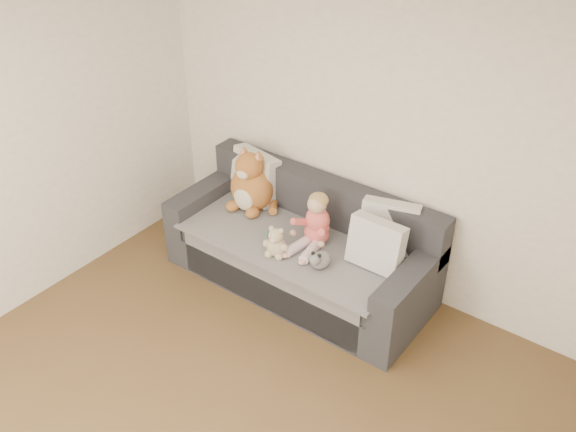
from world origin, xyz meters
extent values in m
plane|color=white|center=(0.00, 0.00, 2.60)|extent=(5.00, 5.00, 0.00)
plane|color=beige|center=(0.00, 2.50, 1.30)|extent=(4.50, 0.00, 4.50)
cube|color=#2D2E33|center=(-0.61, 2.02, 0.15)|extent=(2.20, 0.90, 0.30)
cube|color=#2D2E33|center=(-0.61, 1.99, 0.38)|extent=(1.90, 0.80, 0.15)
cube|color=#2D2E33|center=(-0.61, 2.37, 0.65)|extent=(2.20, 0.20, 0.40)
cube|color=#2D2E33|center=(-1.61, 2.02, 0.45)|extent=(0.20, 0.90, 0.30)
cube|color=#2D2E33|center=(0.39, 2.02, 0.45)|extent=(0.20, 0.90, 0.30)
cube|color=gray|center=(-0.61, 1.97, 0.46)|extent=(1.85, 0.88, 0.02)
cube|color=gray|center=(-0.61, 1.58, 0.23)|extent=(1.70, 0.02, 0.41)
cube|color=silver|center=(-1.28, 2.28, 0.69)|extent=(0.50, 0.29, 0.45)
cube|color=silver|center=(0.03, 2.31, 0.67)|extent=(0.48, 0.31, 0.42)
cube|color=silver|center=(0.07, 2.06, 0.67)|extent=(0.42, 0.19, 0.40)
ellipsoid|color=#EF5455|center=(-0.46, 2.05, 0.55)|extent=(0.21, 0.17, 0.17)
ellipsoid|color=#EF5455|center=(-0.46, 2.06, 0.68)|extent=(0.20, 0.17, 0.22)
ellipsoid|color=#DBAA8C|center=(-0.46, 2.04, 0.83)|extent=(0.15, 0.15, 0.15)
ellipsoid|color=tan|center=(-0.46, 2.06, 0.85)|extent=(0.16, 0.16, 0.12)
cylinder|color=#EF5455|center=(-0.56, 1.98, 0.66)|extent=(0.11, 0.21, 0.14)
cylinder|color=#EF5455|center=(-0.36, 1.99, 0.66)|extent=(0.12, 0.21, 0.14)
ellipsoid|color=#DBAA8C|center=(-0.59, 1.90, 0.58)|extent=(0.05, 0.05, 0.05)
ellipsoid|color=#DBAA8C|center=(-0.32, 1.91, 0.58)|extent=(0.05, 0.05, 0.05)
cylinder|color=#E5B2C6|center=(-0.51, 1.86, 0.51)|extent=(0.11, 0.27, 0.09)
cylinder|color=#E5B2C6|center=(-0.39, 1.87, 0.51)|extent=(0.13, 0.27, 0.09)
ellipsoid|color=#DBAA8C|center=(-0.52, 1.73, 0.50)|extent=(0.06, 0.08, 0.04)
ellipsoid|color=#DBAA8C|center=(-0.37, 1.74, 0.50)|extent=(0.06, 0.08, 0.04)
ellipsoid|color=#A55424|center=(-1.21, 2.15, 0.65)|extent=(0.38, 0.33, 0.40)
ellipsoid|color=beige|center=(-1.19, 2.02, 0.62)|extent=(0.20, 0.09, 0.22)
ellipsoid|color=#A55424|center=(-1.20, 2.12, 0.88)|extent=(0.23, 0.23, 0.23)
ellipsoid|color=beige|center=(-1.19, 2.02, 0.85)|extent=(0.11, 0.07, 0.08)
cone|color=#A55424|center=(-1.28, 2.16, 0.99)|extent=(0.10, 0.10, 0.08)
cone|color=pink|center=(-1.28, 2.14, 0.98)|extent=(0.06, 0.06, 0.05)
cone|color=#A55424|center=(-1.14, 2.17, 0.99)|extent=(0.10, 0.10, 0.08)
cone|color=pink|center=(-1.14, 2.16, 0.98)|extent=(0.06, 0.06, 0.05)
ellipsoid|color=#A55424|center=(-1.29, 1.99, 0.52)|extent=(0.11, 0.13, 0.09)
ellipsoid|color=#A55424|center=(-1.09, 2.01, 0.52)|extent=(0.11, 0.13, 0.09)
cylinder|color=#A55424|center=(-1.03, 2.22, 0.51)|extent=(0.21, 0.25, 0.09)
ellipsoid|color=tan|center=(-0.61, 1.72, 0.55)|extent=(0.16, 0.14, 0.16)
ellipsoid|color=tan|center=(-0.61, 1.71, 0.66)|extent=(0.11, 0.11, 0.11)
ellipsoid|color=tan|center=(-0.65, 1.71, 0.71)|extent=(0.04, 0.04, 0.04)
ellipsoid|color=tan|center=(-0.57, 1.73, 0.71)|extent=(0.04, 0.04, 0.04)
ellipsoid|color=beige|center=(-0.60, 1.67, 0.64)|extent=(0.04, 0.04, 0.04)
ellipsoid|color=tan|center=(-0.68, 1.68, 0.57)|extent=(0.06, 0.06, 0.06)
ellipsoid|color=tan|center=(-0.53, 1.72, 0.57)|extent=(0.06, 0.06, 0.06)
ellipsoid|color=tan|center=(-0.64, 1.66, 0.50)|extent=(0.06, 0.06, 0.06)
ellipsoid|color=tan|center=(-0.55, 1.68, 0.50)|extent=(0.06, 0.06, 0.06)
ellipsoid|color=white|center=(-0.25, 1.80, 0.53)|extent=(0.14, 0.18, 0.13)
ellipsoid|color=white|center=(-0.25, 1.71, 0.59)|extent=(0.08, 0.08, 0.08)
ellipsoid|color=black|center=(-0.28, 1.73, 0.63)|extent=(0.03, 0.03, 0.03)
ellipsoid|color=black|center=(-0.22, 1.73, 0.63)|extent=(0.03, 0.03, 0.03)
cylinder|color=#713693|center=(-0.76, 1.86, 0.52)|extent=(0.09, 0.09, 0.09)
cone|color=#41A961|center=(-0.76, 1.86, 0.58)|extent=(0.08, 0.08, 0.04)
cylinder|color=#41A961|center=(-0.80, 1.84, 0.53)|extent=(0.02, 0.02, 0.06)
cylinder|color=#41A961|center=(-0.71, 1.88, 0.53)|extent=(0.02, 0.02, 0.06)
camera|label=1|loc=(1.83, -1.42, 3.46)|focal=40.00mm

